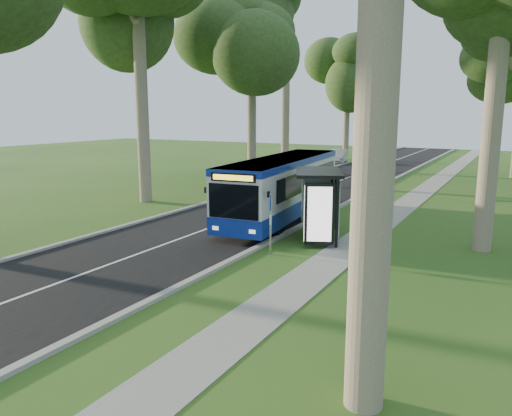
{
  "coord_description": "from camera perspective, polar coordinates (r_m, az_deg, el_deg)",
  "views": [
    {
      "loc": [
        8.66,
        -14.01,
        5.14
      ],
      "look_at": [
        -0.02,
        2.04,
        1.6
      ],
      "focal_mm": 35.0,
      "sensor_mm": 36.0,
      "label": 1
    }
  ],
  "objects": [
    {
      "name": "tree_west_e",
      "position": [
        55.0,
        10.51,
        16.08
      ],
      "size": [
        5.2,
        5.2,
        13.75
      ],
      "color": "#7A6B56",
      "rests_on": "ground"
    },
    {
      "name": "kerb_west",
      "position": [
        29.11,
        -4.64,
        0.89
      ],
      "size": [
        0.25,
        100.0,
        0.12
      ],
      "primitive_type": "cube",
      "color": "#9E9B93",
      "rests_on": "ground"
    },
    {
      "name": "tree_east_c",
      "position": [
        32.57,
        26.37,
        20.07
      ],
      "size": [
        5.2,
        5.2,
        14.7
      ],
      "color": "#7A6B56",
      "rests_on": "ground"
    },
    {
      "name": "litter_bin",
      "position": [
        22.49,
        8.72,
        -1.03
      ],
      "size": [
        0.57,
        0.57,
        1.0
      ],
      "rotation": [
        0.0,
        0.0,
        0.19
      ],
      "color": "black",
      "rests_on": "ground"
    },
    {
      "name": "bus",
      "position": [
        24.15,
        3.07,
        2.37
      ],
      "size": [
        3.4,
        11.34,
        2.96
      ],
      "rotation": [
        0.0,
        0.0,
        0.1
      ],
      "color": "silver",
      "rests_on": "ground"
    },
    {
      "name": "ground",
      "position": [
        17.25,
        -3.18,
        -6.37
      ],
      "size": [
        120.0,
        120.0,
        0.0
      ],
      "primitive_type": "plane",
      "color": "#29561A",
      "rests_on": "ground"
    },
    {
      "name": "bus_stop_sign",
      "position": [
        17.98,
        1.68,
        -0.96
      ],
      "size": [
        0.15,
        0.31,
        2.25
      ],
      "rotation": [
        0.0,
        0.0,
        0.35
      ],
      "color": "gray",
      "rests_on": "ground"
    },
    {
      "name": "tree_west_d",
      "position": [
        47.13,
        3.5,
        21.23
      ],
      "size": [
        5.2,
        5.2,
        18.33
      ],
      "color": "#7A6B56",
      "rests_on": "ground"
    },
    {
      "name": "car_white",
      "position": [
        41.63,
        4.09,
        4.86
      ],
      "size": [
        2.66,
        4.49,
        1.43
      ],
      "primitive_type": "imported",
      "rotation": [
        0.0,
        0.0,
        -0.24
      ],
      "color": "white",
      "rests_on": "ground"
    },
    {
      "name": "footpath",
      "position": [
        25.19,
        14.82,
        -1.14
      ],
      "size": [
        1.5,
        100.0,
        0.02
      ],
      "primitive_type": "cube",
      "color": "gray",
      "rests_on": "ground"
    },
    {
      "name": "car_silver",
      "position": [
        51.25,
        9.38,
        5.87
      ],
      "size": [
        2.19,
        4.43,
        1.4
      ],
      "primitive_type": "imported",
      "rotation": [
        0.0,
        0.0,
        0.17
      ],
      "color": "#9FA1A6",
      "rests_on": "ground"
    },
    {
      "name": "centre_line",
      "position": [
        27.39,
        1.51,
        0.21
      ],
      "size": [
        0.12,
        100.0,
        0.0
      ],
      "primitive_type": "cube",
      "color": "white",
      "rests_on": "road"
    },
    {
      "name": "road",
      "position": [
        27.4,
        1.51,
        0.18
      ],
      "size": [
        7.0,
        100.0,
        0.02
      ],
      "primitive_type": "cube",
      "color": "black",
      "rests_on": "ground"
    },
    {
      "name": "bus_shelter",
      "position": [
        19.83,
        7.02,
        1.76
      ],
      "size": [
        2.95,
        3.71,
        2.81
      ],
      "rotation": [
        0.0,
        0.0,
        0.42
      ],
      "color": "black",
      "rests_on": "ground"
    },
    {
      "name": "tree_west_c",
      "position": [
        36.86,
        -0.51,
        18.4
      ],
      "size": [
        5.2,
        5.2,
        13.35
      ],
      "color": "#7A6B56",
      "rests_on": "ground"
    },
    {
      "name": "kerb_east",
      "position": [
        26.02,
        8.4,
        -0.4
      ],
      "size": [
        0.25,
        100.0,
        0.12
      ],
      "primitive_type": "cube",
      "color": "#9E9B93",
      "rests_on": "ground"
    }
  ]
}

